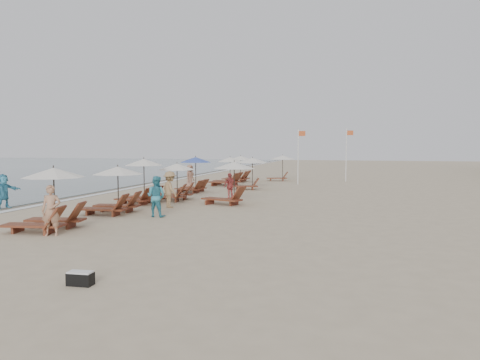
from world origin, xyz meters
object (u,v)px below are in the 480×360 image
(lounger_station_4, at_px, (193,174))
(beachgoer_near, at_px, (51,210))
(inland_station_1, at_px, (250,169))
(flag_pole_near, at_px, (299,153))
(inland_station_0, at_px, (228,180))
(waterline_walker, at_px, (4,191))
(lounger_station_0, at_px, (48,202))
(lounger_station_3, at_px, (172,183))
(beachgoer_far_a, at_px, (230,186))
(duffel_bag, at_px, (80,278))
(lounger_station_6, at_px, (238,169))
(lounger_station_2, at_px, (140,183))
(beachgoer_mid_b, at_px, (170,189))
(lounger_station_5, at_px, (226,173))
(lounger_station_1, at_px, (113,191))
(beachgoer_mid_a, at_px, (156,196))
(beachgoer_far_b, at_px, (190,177))

(lounger_station_4, bearing_deg, beachgoer_near, -87.97)
(inland_station_1, xyz_separation_m, flag_pole_near, (2.77, 5.00, 1.01))
(inland_station_0, height_order, waterline_walker, inland_station_0)
(lounger_station_0, xyz_separation_m, lounger_station_3, (0.76, 9.47, -0.08))
(flag_pole_near, bearing_deg, beachgoer_far_a, -102.65)
(lounger_station_3, height_order, duffel_bag, lounger_station_3)
(lounger_station_6, xyz_separation_m, flag_pole_near, (5.36, -1.37, 1.40))
(lounger_station_2, height_order, beachgoer_mid_b, lounger_station_2)
(lounger_station_0, distance_m, lounger_station_5, 19.34)
(lounger_station_6, bearing_deg, lounger_station_4, -94.02)
(lounger_station_4, distance_m, waterline_walker, 11.47)
(lounger_station_2, height_order, beachgoer_near, lounger_station_2)
(lounger_station_6, distance_m, duffel_bag, 28.68)
(lounger_station_1, xyz_separation_m, flag_pole_near, (6.11, 17.47, 1.43))
(lounger_station_3, distance_m, flag_pole_near, 13.46)
(lounger_station_2, relative_size, beachgoer_mid_b, 1.41)
(beachgoer_mid_b, bearing_deg, duffel_bag, 145.14)
(inland_station_1, height_order, beachgoer_mid_a, inland_station_1)
(waterline_walker, relative_size, duffel_bag, 2.97)
(beachgoer_far_a, relative_size, waterline_walker, 0.90)
(lounger_station_0, relative_size, inland_station_1, 1.05)
(lounger_station_2, xyz_separation_m, lounger_station_6, (1.25, 15.29, -0.03))
(lounger_station_4, distance_m, lounger_station_6, 9.06)
(lounger_station_1, height_order, lounger_station_3, lounger_station_1)
(lounger_station_6, height_order, waterline_walker, lounger_station_6)
(waterline_walker, bearing_deg, beachgoer_near, -108.67)
(lounger_station_4, relative_size, beachgoer_mid_b, 1.35)
(lounger_station_0, xyz_separation_m, beachgoer_near, (0.78, -0.83, -0.16))
(beachgoer_mid_b, height_order, duffel_bag, beachgoer_mid_b)
(beachgoer_far_a, bearing_deg, lounger_station_3, -30.47)
(lounger_station_3, xyz_separation_m, lounger_station_4, (-0.51, 4.53, 0.23))
(lounger_station_0, xyz_separation_m, lounger_station_5, (0.98, 19.31, -0.10))
(inland_station_1, distance_m, beachgoer_far_a, 6.03)
(lounger_station_1, bearing_deg, lounger_station_6, 87.73)
(lounger_station_6, distance_m, waterline_walker, 19.90)
(lounger_station_5, bearing_deg, beachgoer_far_b, -116.56)
(lounger_station_5, bearing_deg, lounger_station_0, -92.90)
(lounger_station_1, relative_size, waterline_walker, 1.61)
(lounger_station_0, height_order, beachgoer_near, lounger_station_0)
(lounger_station_2, relative_size, lounger_station_5, 0.95)
(lounger_station_1, relative_size, lounger_station_6, 1.02)
(lounger_station_5, bearing_deg, beachgoer_near, -90.55)
(inland_station_1, relative_size, duffel_bag, 4.58)
(lounger_station_3, height_order, waterline_walker, lounger_station_3)
(lounger_station_0, distance_m, lounger_station_4, 14.00)
(beachgoer_mid_a, distance_m, beachgoer_far_b, 12.48)
(beachgoer_mid_a, xyz_separation_m, waterline_walker, (-8.37, 0.49, -0.04))
(inland_station_0, bearing_deg, beachgoer_near, -110.41)
(waterline_walker, bearing_deg, lounger_station_0, -107.30)
(beachgoer_far_a, bearing_deg, beachgoer_mid_b, 11.77)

